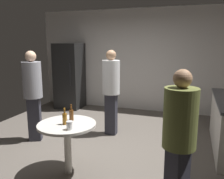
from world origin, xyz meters
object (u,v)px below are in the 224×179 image
Objects in this scene: person_in_white_shirt at (111,86)px; beer_bottle_brown at (71,115)px; person_in_olive_shirt at (179,134)px; plastic_cup_white at (70,125)px; beer_bottle_amber at (65,118)px; foreground_table at (67,131)px; refrigerator at (70,76)px; person_in_gray_shirt at (33,89)px.

beer_bottle_brown is at bearing -4.31° from person_in_white_shirt.
beer_bottle_brown is at bearing 15.20° from person_in_olive_shirt.
person_in_olive_shirt reaches higher than plastic_cup_white.
beer_bottle_amber is 0.18m from beer_bottle_brown.
person_in_white_shirt reaches higher than person_in_olive_shirt.
beer_bottle_amber is at bearing -99.33° from foreground_table.
beer_bottle_amber is at bearing -62.06° from refrigerator.
plastic_cup_white is 1.36m from person_in_olive_shirt.
person_in_white_shirt reaches higher than person_in_gray_shirt.
refrigerator is at bearing 117.94° from beer_bottle_amber.
refrigerator is at bearing 118.95° from plastic_cup_white.
person_in_olive_shirt is (1.50, -0.36, 0.29)m from foreground_table.
beer_bottle_amber is at bearing -90.48° from beer_bottle_brown.
beer_bottle_brown is 1.59m from person_in_olive_shirt.
plastic_cup_white is at bearing -65.07° from beer_bottle_brown.
plastic_cup_white is 1.68m from person_in_gray_shirt.
beer_bottle_brown reaches higher than foreground_table.
plastic_cup_white is at bearing 1.39° from person_in_white_shirt.
beer_bottle_amber is 0.15× the size of person_in_olive_shirt.
foreground_table is 0.19m from beer_bottle_amber.
person_in_gray_shirt is (-1.16, 0.87, 0.16)m from beer_bottle_amber.
person_in_olive_shirt is (1.50, -0.51, 0.10)m from beer_bottle_brown.
person_in_white_shirt reaches higher than plastic_cup_white.
beer_bottle_amber is 2.09× the size of plastic_cup_white.
person_in_gray_shirt is 1.00× the size of person_in_white_shirt.
person_in_olive_shirt is at bearing -7.20° from plastic_cup_white.
person_in_gray_shirt is at bearing 149.42° from beer_bottle_brown.
refrigerator is at bearing -13.84° from person_in_olive_shirt.
person_in_white_shirt is 2.41m from person_in_olive_shirt.
plastic_cup_white is (0.16, -0.15, -0.03)m from beer_bottle_amber.
beer_bottle_brown is 1.36m from person_in_gray_shirt.
person_in_white_shirt is at bearing 86.73° from beer_bottle_amber.
person_in_gray_shirt is at bearing -59.43° from person_in_white_shirt.
beer_bottle_brown is at bearing -60.62° from refrigerator.
person_in_olive_shirt is at bearing -12.18° from beer_bottle_amber.
foreground_table is at bearing 127.99° from plastic_cup_white.
foreground_table is 0.51× the size of person_in_olive_shirt.
foreground_table is (1.69, -3.13, -0.27)m from refrigerator.
person_in_olive_shirt reaches higher than beer_bottle_amber.
beer_bottle_amber is 0.14× the size of person_in_gray_shirt.
beer_bottle_brown is at bearing 91.97° from foreground_table.
beer_bottle_amber is at bearing 135.56° from plastic_cup_white.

